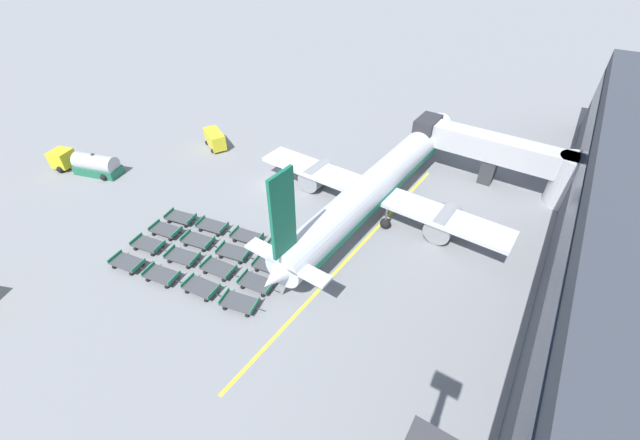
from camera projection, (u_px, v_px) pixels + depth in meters
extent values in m
plane|color=gray|center=(276.00, 184.00, 48.04)|extent=(500.00, 500.00, 0.00)
cube|color=#232D3D|center=(569.00, 221.00, 31.08)|extent=(0.12, 75.07, 4.07)
cylinder|color=silver|center=(570.00, 181.00, 43.20)|extent=(4.03, 4.03, 5.83)
cube|color=silver|center=(495.00, 148.00, 45.98)|extent=(17.10, 3.16, 2.74)
cube|color=#2D2D33|center=(427.00, 130.00, 49.71)|extent=(2.51, 4.10, 3.29)
cube|color=#38383D|center=(489.00, 170.00, 47.79)|extent=(1.67, 2.46, 3.08)
cylinder|color=silver|center=(381.00, 180.00, 42.89)|extent=(5.23, 34.08, 3.52)
sphere|color=silver|center=(440.00, 125.00, 53.74)|extent=(3.34, 3.34, 3.34)
cone|color=silver|center=(281.00, 271.00, 32.05)|extent=(3.55, 4.39, 3.34)
cube|color=#146B4C|center=(283.00, 215.00, 29.10)|extent=(0.41, 2.65, 7.31)
cube|color=silver|center=(287.00, 261.00, 32.18)|extent=(8.27, 1.85, 0.24)
cube|color=silver|center=(374.00, 191.00, 42.52)|extent=(29.45, 5.06, 0.44)
cylinder|color=gray|center=(443.00, 223.00, 39.80)|extent=(2.95, 4.19, 2.75)
cylinder|color=gray|center=(317.00, 175.00, 46.98)|extent=(2.95, 4.19, 2.75)
cube|color=#146B4C|center=(380.00, 185.00, 43.28)|extent=(5.13, 30.69, 0.63)
cylinder|color=#56565B|center=(418.00, 156.00, 50.71)|extent=(0.24, 0.24, 1.77)
sphere|color=black|center=(417.00, 162.00, 51.26)|extent=(1.13, 1.13, 1.13)
cylinder|color=#56565B|center=(386.00, 217.00, 40.61)|extent=(0.24, 0.24, 1.77)
sphere|color=black|center=(385.00, 223.00, 41.16)|extent=(1.13, 1.13, 1.13)
cylinder|color=#56565B|center=(343.00, 199.00, 43.03)|extent=(0.24, 0.24, 1.77)
sphere|color=black|center=(343.00, 206.00, 43.57)|extent=(1.13, 1.13, 1.13)
cube|color=yellow|center=(62.00, 158.00, 50.25)|extent=(2.86, 2.91, 2.04)
cube|color=#236B4C|center=(99.00, 170.00, 49.68)|extent=(6.25, 3.91, 1.06)
cylinder|color=#ADB2B7|center=(96.00, 163.00, 49.02)|extent=(5.92, 3.65, 2.18)
sphere|color=#333338|center=(92.00, 155.00, 48.34)|extent=(0.44, 0.44, 0.44)
sphere|color=black|center=(74.00, 161.00, 51.63)|extent=(0.90, 0.90, 0.90)
sphere|color=black|center=(61.00, 169.00, 49.94)|extent=(0.90, 0.90, 0.90)
sphere|color=black|center=(116.00, 168.00, 50.20)|extent=(0.90, 0.90, 0.90)
sphere|color=black|center=(104.00, 177.00, 48.51)|extent=(0.90, 0.90, 0.90)
cube|color=yellow|center=(215.00, 139.00, 54.80)|extent=(4.69, 3.70, 2.03)
cube|color=#1E232D|center=(210.00, 131.00, 56.03)|extent=(0.82, 1.43, 0.71)
sphere|color=black|center=(219.00, 140.00, 56.71)|extent=(0.60, 0.60, 0.60)
sphere|color=black|center=(207.00, 142.00, 56.04)|extent=(0.60, 0.60, 0.60)
sphere|color=black|center=(225.00, 148.00, 54.79)|extent=(0.60, 0.60, 0.60)
sphere|color=black|center=(213.00, 151.00, 54.11)|extent=(0.60, 0.60, 0.60)
cube|color=#424449|center=(127.00, 262.00, 36.62)|extent=(3.26, 2.15, 0.10)
cube|color=#237F56|center=(139.00, 265.00, 36.02)|extent=(0.33, 1.71, 0.32)
cube|color=#237F56|center=(115.00, 256.00, 36.96)|extent=(0.33, 1.71, 0.32)
cube|color=#333338|center=(143.00, 269.00, 36.10)|extent=(0.70, 0.16, 0.06)
sphere|color=black|center=(131.00, 274.00, 35.99)|extent=(0.36, 0.36, 0.36)
sphere|color=black|center=(143.00, 263.00, 37.03)|extent=(0.36, 0.36, 0.36)
sphere|color=black|center=(114.00, 267.00, 36.67)|extent=(0.36, 0.36, 0.36)
sphere|color=black|center=(126.00, 257.00, 37.71)|extent=(0.36, 0.36, 0.36)
cube|color=#424449|center=(161.00, 275.00, 35.37)|extent=(3.29, 2.20, 0.10)
cube|color=#237F56|center=(174.00, 278.00, 34.79)|extent=(0.37, 1.71, 0.32)
cube|color=#237F56|center=(148.00, 269.00, 35.69)|extent=(0.37, 1.71, 0.32)
cube|color=#333338|center=(179.00, 282.00, 34.87)|extent=(0.70, 0.18, 0.06)
sphere|color=black|center=(166.00, 287.00, 34.75)|extent=(0.36, 0.36, 0.36)
sphere|color=black|center=(177.00, 276.00, 35.80)|extent=(0.36, 0.36, 0.36)
sphere|color=black|center=(148.00, 280.00, 35.40)|extent=(0.36, 0.36, 0.36)
sphere|color=black|center=(159.00, 269.00, 36.45)|extent=(0.36, 0.36, 0.36)
cube|color=#424449|center=(201.00, 287.00, 34.21)|extent=(3.21, 2.02, 0.10)
cube|color=#237F56|center=(214.00, 291.00, 33.56)|extent=(0.26, 1.72, 0.32)
cube|color=#237F56|center=(187.00, 280.00, 34.60)|extent=(0.26, 1.72, 0.32)
cube|color=#333338|center=(218.00, 295.00, 33.63)|extent=(0.70, 0.13, 0.06)
sphere|color=black|center=(206.00, 300.00, 33.55)|extent=(0.36, 0.36, 0.36)
sphere|color=black|center=(217.00, 288.00, 34.58)|extent=(0.36, 0.36, 0.36)
sphere|color=black|center=(187.00, 292.00, 34.30)|extent=(0.36, 0.36, 0.36)
sphere|color=black|center=(198.00, 280.00, 35.32)|extent=(0.36, 0.36, 0.36)
cube|color=#424449|center=(239.00, 302.00, 32.89)|extent=(3.34, 2.32, 0.10)
cube|color=#237F56|center=(255.00, 305.00, 32.36)|extent=(0.44, 1.70, 0.32)
cube|color=#237F56|center=(224.00, 296.00, 33.16)|extent=(0.44, 1.70, 0.32)
cube|color=#333338|center=(260.00, 309.00, 32.46)|extent=(0.70, 0.21, 0.06)
sphere|color=black|center=(247.00, 315.00, 32.30)|extent=(0.36, 0.36, 0.36)
sphere|color=black|center=(255.00, 302.00, 33.37)|extent=(0.36, 0.36, 0.36)
sphere|color=black|center=(225.00, 308.00, 32.87)|extent=(0.36, 0.36, 0.36)
sphere|color=black|center=(233.00, 295.00, 33.95)|extent=(0.36, 0.36, 0.36)
cube|color=#424449|center=(148.00, 244.00, 38.62)|extent=(3.29, 2.21, 0.10)
cube|color=#237F56|center=(159.00, 246.00, 38.04)|extent=(0.37, 1.71, 0.32)
cube|color=#237F56|center=(136.00, 239.00, 38.93)|extent=(0.37, 1.71, 0.32)
cube|color=#333338|center=(163.00, 250.00, 38.12)|extent=(0.70, 0.18, 0.06)
sphere|color=black|center=(152.00, 254.00, 37.99)|extent=(0.36, 0.36, 0.36)
sphere|color=black|center=(163.00, 245.00, 39.05)|extent=(0.36, 0.36, 0.36)
sphere|color=black|center=(135.00, 249.00, 38.64)|extent=(0.36, 0.36, 0.36)
sphere|color=black|center=(146.00, 240.00, 39.70)|extent=(0.36, 0.36, 0.36)
cube|color=#424449|center=(182.00, 256.00, 37.25)|extent=(3.32, 2.27, 0.10)
cube|color=#237F56|center=(195.00, 259.00, 36.69)|extent=(0.41, 1.70, 0.32)
cube|color=#237F56|center=(169.00, 251.00, 37.54)|extent=(0.41, 1.70, 0.32)
cube|color=#333338|center=(199.00, 262.00, 36.79)|extent=(0.70, 0.19, 0.06)
sphere|color=black|center=(188.00, 267.00, 36.64)|extent=(0.36, 0.36, 0.36)
sphere|color=black|center=(197.00, 257.00, 37.71)|extent=(0.36, 0.36, 0.36)
sphere|color=black|center=(169.00, 261.00, 37.25)|extent=(0.36, 0.36, 0.36)
sphere|color=black|center=(179.00, 252.00, 38.31)|extent=(0.36, 0.36, 0.36)
cube|color=#424449|center=(218.00, 268.00, 36.04)|extent=(3.20, 2.01, 0.10)
cube|color=#237F56|center=(231.00, 272.00, 35.38)|extent=(0.25, 1.72, 0.32)
cube|color=#237F56|center=(205.00, 261.00, 36.43)|extent=(0.25, 1.72, 0.32)
cube|color=#333338|center=(235.00, 276.00, 35.45)|extent=(0.70, 0.13, 0.06)
sphere|color=black|center=(223.00, 280.00, 35.38)|extent=(0.36, 0.36, 0.36)
sphere|color=black|center=(233.00, 269.00, 36.40)|extent=(0.36, 0.36, 0.36)
sphere|color=black|center=(205.00, 272.00, 36.13)|extent=(0.36, 0.36, 0.36)
sphere|color=black|center=(215.00, 262.00, 37.15)|extent=(0.36, 0.36, 0.36)
cube|color=#424449|center=(256.00, 283.00, 34.63)|extent=(3.23, 2.07, 0.10)
cube|color=#237F56|center=(271.00, 286.00, 34.00)|extent=(0.29, 1.72, 0.32)
cube|color=#237F56|center=(242.00, 276.00, 35.00)|extent=(0.29, 1.72, 0.32)
cube|color=#333338|center=(275.00, 290.00, 34.07)|extent=(0.70, 0.14, 0.06)
sphere|color=black|center=(263.00, 295.00, 33.98)|extent=(0.36, 0.36, 0.36)
sphere|color=black|center=(271.00, 284.00, 35.02)|extent=(0.36, 0.36, 0.36)
sphere|color=black|center=(242.00, 287.00, 34.70)|extent=(0.36, 0.36, 0.36)
sphere|color=black|center=(251.00, 276.00, 35.74)|extent=(0.36, 0.36, 0.36)
cube|color=#424449|center=(166.00, 230.00, 40.35)|extent=(3.28, 2.18, 0.10)
cube|color=#237F56|center=(177.00, 232.00, 39.76)|extent=(0.35, 1.71, 0.32)
cube|color=#237F56|center=(154.00, 225.00, 40.67)|extent=(0.35, 1.71, 0.32)
cube|color=#333338|center=(181.00, 235.00, 39.84)|extent=(0.70, 0.17, 0.06)
sphere|color=black|center=(170.00, 239.00, 39.72)|extent=(0.36, 0.36, 0.36)
sphere|color=black|center=(179.00, 231.00, 40.77)|extent=(0.36, 0.36, 0.36)
sphere|color=black|center=(154.00, 234.00, 40.38)|extent=(0.36, 0.36, 0.36)
sphere|color=black|center=(163.00, 226.00, 41.43)|extent=(0.36, 0.36, 0.36)
cube|color=#424449|center=(198.00, 240.00, 39.07)|extent=(3.30, 2.24, 0.10)
cube|color=#237F56|center=(210.00, 242.00, 38.51)|extent=(0.39, 1.71, 0.32)
cube|color=#237F56|center=(185.00, 235.00, 39.38)|extent=(0.39, 1.71, 0.32)
cube|color=#333338|center=(214.00, 246.00, 38.60)|extent=(0.70, 0.18, 0.06)
sphere|color=black|center=(203.00, 250.00, 38.46)|extent=(0.36, 0.36, 0.36)
sphere|color=black|center=(212.00, 241.00, 39.52)|extent=(0.36, 0.36, 0.36)
sphere|color=black|center=(185.00, 245.00, 39.09)|extent=(0.36, 0.36, 0.36)
sphere|color=black|center=(194.00, 236.00, 40.15)|extent=(0.36, 0.36, 0.36)
cube|color=#424449|center=(233.00, 252.00, 37.73)|extent=(3.32, 2.28, 0.10)
cube|color=#237F56|center=(247.00, 254.00, 37.18)|extent=(0.41, 1.70, 0.32)
cube|color=#237F56|center=(220.00, 247.00, 38.02)|extent=(0.41, 1.70, 0.32)
cube|color=#333338|center=(251.00, 258.00, 37.28)|extent=(0.70, 0.20, 0.06)
sphere|color=black|center=(240.00, 262.00, 37.13)|extent=(0.36, 0.36, 0.36)
sphere|color=black|center=(247.00, 253.00, 38.19)|extent=(0.36, 0.36, 0.36)
sphere|color=black|center=(220.00, 257.00, 37.73)|extent=(0.36, 0.36, 0.36)
sphere|color=black|center=(229.00, 247.00, 38.80)|extent=(0.36, 0.36, 0.36)
cube|color=#424449|center=(270.00, 265.00, 36.31)|extent=(3.25, 2.12, 0.10)
cube|color=#237F56|center=(284.00, 269.00, 35.69)|extent=(0.32, 1.71, 0.32)
cube|color=#237F56|center=(256.00, 259.00, 36.66)|extent=(0.32, 1.71, 0.32)
cube|color=#333338|center=(288.00, 272.00, 35.77)|extent=(0.70, 0.16, 0.06)
sphere|color=black|center=(276.00, 277.00, 35.67)|extent=(0.36, 0.36, 0.36)
sphere|color=black|center=(284.00, 266.00, 36.71)|extent=(0.36, 0.36, 0.36)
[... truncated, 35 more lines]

